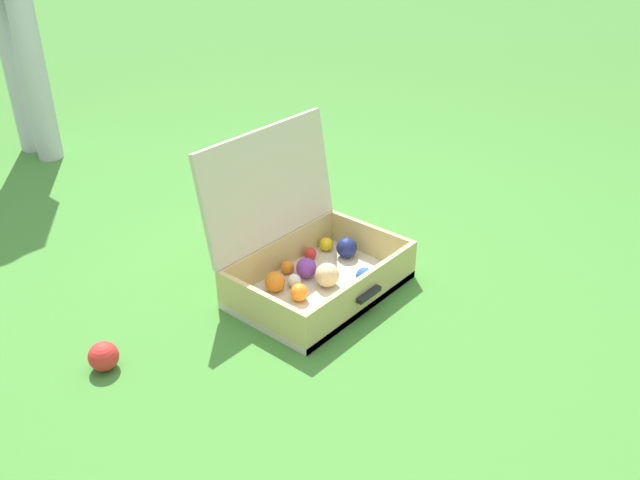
% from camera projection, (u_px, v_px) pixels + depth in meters
% --- Properties ---
extents(ground_plane, '(16.00, 16.00, 0.00)m').
position_uv_depth(ground_plane, '(305.00, 289.00, 2.31)').
color(ground_plane, '#3D7A2D').
extents(open_suitcase, '(0.59, 0.49, 0.53)m').
position_uv_depth(open_suitcase, '(307.00, 256.00, 2.27)').
color(open_suitcase, beige).
rests_on(open_suitcase, ground).
extents(stray_ball_on_grass, '(0.09, 0.09, 0.09)m').
position_uv_depth(stray_ball_on_grass, '(104.00, 356.00, 1.92)').
color(stray_ball_on_grass, red).
rests_on(stray_ball_on_grass, ground).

